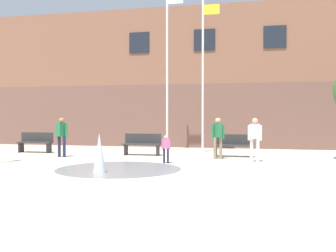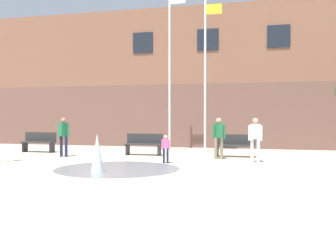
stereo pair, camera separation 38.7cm
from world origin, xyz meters
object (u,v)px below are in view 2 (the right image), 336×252
park_bench_under_left_flagpole (39,142)px  park_bench_center (144,144)px  adult_near_bench (255,136)px  flagpole_right (206,69)px  park_bench_under_right_flagpole (235,145)px  adult_watching (64,134)px  child_in_fountain (166,147)px  flagpole_left (170,64)px  adult_in_red (219,135)px

park_bench_under_left_flagpole → park_bench_center: size_ratio=1.00×
adult_near_bench → flagpole_right: size_ratio=0.22×
park_bench_under_right_flagpole → flagpole_right: flagpole_right is taller
adult_near_bench → park_bench_center: bearing=-67.6°
park_bench_under_right_flagpole → adult_watching: bearing=-166.3°
child_in_fountain → flagpole_right: bearing=-131.2°
child_in_fountain → adult_near_bench: bearing=167.5°
flagpole_right → adult_watching: bearing=-148.3°
park_bench_under_right_flagpole → flagpole_left: 5.04m
park_bench_under_right_flagpole → child_in_fountain: size_ratio=1.62×
adult_near_bench → flagpole_right: flagpole_right is taller
adult_near_bench → adult_in_red: same height
flagpole_right → flagpole_left: bearing=180.0°
park_bench_center → flagpole_right: 4.46m
park_bench_center → adult_in_red: (3.27, -0.75, 0.45)m
park_bench_center → flagpole_right: (2.35, 1.86, 3.30)m
park_bench_under_left_flagpole → adult_watching: bearing=-35.9°
park_bench_center → adult_in_red: size_ratio=1.01×
child_in_fountain → adult_in_red: size_ratio=0.62×
adult_in_red → park_bench_under_right_flagpole: bearing=-60.4°
adult_watching → flagpole_left: 5.83m
adult_watching → adult_near_bench: size_ratio=1.00×
park_bench_under_left_flagpole → park_bench_under_right_flagpole: 8.87m
park_bench_under_left_flagpole → adult_watching: size_ratio=1.01×
adult_near_bench → adult_watching: bearing=-50.6°
park_bench_under_right_flagpole → child_in_fountain: bearing=-128.9°
adult_in_red → flagpole_left: bearing=13.4°
park_bench_center → flagpole_left: size_ratio=0.21×
park_bench_under_left_flagpole → park_bench_center: (5.07, -0.10, 0.00)m
park_bench_under_left_flagpole → flagpole_right: 8.31m
park_bench_under_right_flagpole → adult_in_red: 1.20m
child_in_fountain → flagpole_left: flagpole_left is taller
park_bench_center → adult_near_bench: 4.90m
park_bench_under_right_flagpole → adult_near_bench: 1.92m
adult_watching → flagpole_left: flagpole_left is taller
adult_watching → adult_in_red: (6.23, 0.68, 0.00)m
adult_watching → child_in_fountain: bearing=99.8°
park_bench_center → flagpole_right: size_ratio=0.23×
adult_near_bench → park_bench_under_left_flagpole: bearing=-59.4°
adult_near_bench → park_bench_under_right_flagpole: bearing=-113.2°
park_bench_center → adult_near_bench: adult_near_bench is taller
park_bench_center → flagpole_left: flagpole_left is taller
park_bench_center → flagpole_right: bearing=38.3°
flagpole_left → flagpole_right: (1.67, 0.00, -0.30)m
park_bench_center → adult_near_bench: size_ratio=1.01×
child_in_fountain → flagpole_left: size_ratio=0.13×
flagpole_left → flagpole_right: size_ratio=1.08×
park_bench_under_right_flagpole → park_bench_center: bearing=-176.7°
park_bench_under_right_flagpole → flagpole_left: (-3.12, 1.64, 3.60)m
adult_near_bench → flagpole_right: bearing=-105.5°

